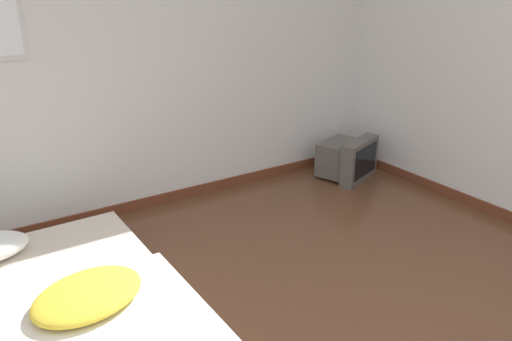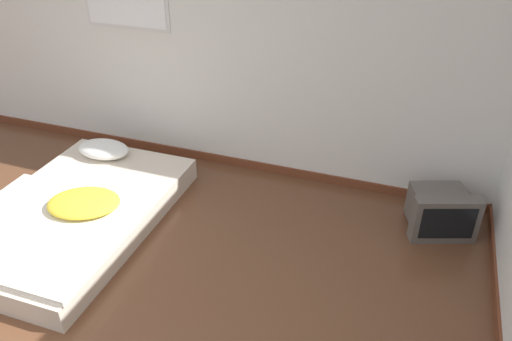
% 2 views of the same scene
% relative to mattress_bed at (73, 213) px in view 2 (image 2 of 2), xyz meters
% --- Properties ---
extents(wall_back, '(7.31, 0.08, 2.60)m').
position_rel_mattress_bed_xyz_m(wall_back, '(0.86, 1.42, 1.16)').
color(wall_back, silver).
rests_on(wall_back, ground_plane).
extents(mattress_bed, '(1.33, 2.05, 0.35)m').
position_rel_mattress_bed_xyz_m(mattress_bed, '(0.00, 0.00, 0.00)').
color(mattress_bed, beige).
rests_on(mattress_bed, ground_plane).
extents(crt_tv, '(0.59, 0.56, 0.40)m').
position_rel_mattress_bed_xyz_m(crt_tv, '(2.89, 0.97, 0.06)').
color(crt_tv, '#56514C').
rests_on(crt_tv, ground_plane).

